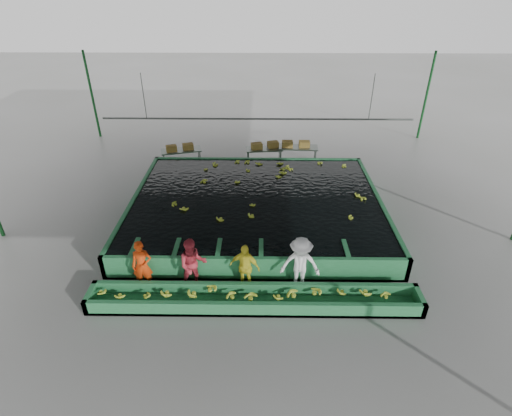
{
  "coord_description": "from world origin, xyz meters",
  "views": [
    {
      "loc": [
        0.17,
        -12.49,
        8.72
      ],
      "look_at": [
        0.0,
        0.5,
        1.0
      ],
      "focal_mm": 28.0,
      "sensor_mm": 36.0,
      "label": 1
    }
  ],
  "objects_px": {
    "worker_b": "(193,265)",
    "packing_table_mid": "(264,156)",
    "worker_a": "(142,265)",
    "packing_table_left": "(182,158)",
    "sorting_trough": "(254,299)",
    "box_stack_mid": "(265,148)",
    "worker_c": "(245,267)",
    "flotation_tank": "(256,207)",
    "box_stack_left": "(180,150)",
    "worker_d": "(300,264)",
    "box_stack_right": "(296,147)",
    "packing_table_right": "(298,155)"
  },
  "relations": [
    {
      "from": "packing_table_left",
      "to": "box_stack_right",
      "type": "height_order",
      "value": "box_stack_right"
    },
    {
      "from": "worker_b",
      "to": "box_stack_right",
      "type": "height_order",
      "value": "worker_b"
    },
    {
      "from": "box_stack_right",
      "to": "box_stack_mid",
      "type": "bearing_deg",
      "value": -178.43
    },
    {
      "from": "worker_c",
      "to": "worker_d",
      "type": "distance_m",
      "value": 1.72
    },
    {
      "from": "worker_b",
      "to": "packing_table_mid",
      "type": "relative_size",
      "value": 0.97
    },
    {
      "from": "worker_a",
      "to": "box_stack_right",
      "type": "height_order",
      "value": "worker_a"
    },
    {
      "from": "worker_c",
      "to": "packing_table_mid",
      "type": "relative_size",
      "value": 0.88
    },
    {
      "from": "packing_table_mid",
      "to": "box_stack_mid",
      "type": "relative_size",
      "value": 1.33
    },
    {
      "from": "worker_a",
      "to": "box_stack_right",
      "type": "xyz_separation_m",
      "value": [
        5.47,
        9.69,
        0.06
      ]
    },
    {
      "from": "worker_c",
      "to": "worker_d",
      "type": "height_order",
      "value": "worker_d"
    },
    {
      "from": "flotation_tank",
      "to": "packing_table_left",
      "type": "bearing_deg",
      "value": 128.37
    },
    {
      "from": "packing_table_mid",
      "to": "box_stack_mid",
      "type": "distance_m",
      "value": 0.43
    },
    {
      "from": "flotation_tank",
      "to": "sorting_trough",
      "type": "bearing_deg",
      "value": -90.0
    },
    {
      "from": "worker_b",
      "to": "packing_table_mid",
      "type": "distance_m",
      "value": 9.85
    },
    {
      "from": "box_stack_mid",
      "to": "box_stack_right",
      "type": "relative_size",
      "value": 0.99
    },
    {
      "from": "worker_a",
      "to": "packing_table_right",
      "type": "height_order",
      "value": "worker_a"
    },
    {
      "from": "worker_d",
      "to": "packing_table_left",
      "type": "bearing_deg",
      "value": 124.93
    },
    {
      "from": "worker_c",
      "to": "box_stack_mid",
      "type": "bearing_deg",
      "value": 101.73
    },
    {
      "from": "packing_table_left",
      "to": "box_stack_left",
      "type": "bearing_deg",
      "value": -123.2
    },
    {
      "from": "flotation_tank",
      "to": "packing_table_mid",
      "type": "relative_size",
      "value": 5.35
    },
    {
      "from": "worker_b",
      "to": "packing_table_right",
      "type": "distance_m",
      "value": 10.49
    },
    {
      "from": "worker_d",
      "to": "packing_table_left",
      "type": "height_order",
      "value": "worker_d"
    },
    {
      "from": "packing_table_mid",
      "to": "packing_table_right",
      "type": "bearing_deg",
      "value": 3.43
    },
    {
      "from": "worker_b",
      "to": "sorting_trough",
      "type": "bearing_deg",
      "value": -38.14
    },
    {
      "from": "sorting_trough",
      "to": "packing_table_left",
      "type": "bearing_deg",
      "value": 111.24
    },
    {
      "from": "worker_b",
      "to": "packing_table_right",
      "type": "xyz_separation_m",
      "value": [
        4.02,
        9.68,
        -0.45
      ]
    },
    {
      "from": "flotation_tank",
      "to": "packing_table_mid",
      "type": "bearing_deg",
      "value": 86.28
    },
    {
      "from": "worker_a",
      "to": "box_stack_mid",
      "type": "distance_m",
      "value": 10.39
    },
    {
      "from": "worker_a",
      "to": "box_stack_left",
      "type": "distance_m",
      "value": 9.16
    },
    {
      "from": "flotation_tank",
      "to": "worker_b",
      "type": "relative_size",
      "value": 5.52
    },
    {
      "from": "box_stack_mid",
      "to": "box_stack_left",
      "type": "bearing_deg",
      "value": -173.45
    },
    {
      "from": "worker_d",
      "to": "flotation_tank",
      "type": "bearing_deg",
      "value": 113.16
    },
    {
      "from": "worker_d",
      "to": "packing_table_mid",
      "type": "height_order",
      "value": "worker_d"
    },
    {
      "from": "worker_c",
      "to": "worker_b",
      "type": "bearing_deg",
      "value": -164.21
    },
    {
      "from": "worker_b",
      "to": "packing_table_left",
      "type": "height_order",
      "value": "worker_b"
    },
    {
      "from": "packing_table_right",
      "to": "box_stack_left",
      "type": "relative_size",
      "value": 1.48
    },
    {
      "from": "packing_table_left",
      "to": "packing_table_mid",
      "type": "bearing_deg",
      "value": 4.88
    },
    {
      "from": "worker_a",
      "to": "packing_table_left",
      "type": "relative_size",
      "value": 0.85
    },
    {
      "from": "worker_a",
      "to": "packing_table_right",
      "type": "bearing_deg",
      "value": 53.97
    },
    {
      "from": "box_stack_mid",
      "to": "packing_table_right",
      "type": "bearing_deg",
      "value": 1.29
    },
    {
      "from": "flotation_tank",
      "to": "packing_table_right",
      "type": "xyz_separation_m",
      "value": [
        2.1,
        5.38,
        0.01
      ]
    },
    {
      "from": "flotation_tank",
      "to": "worker_d",
      "type": "bearing_deg",
      "value": -71.87
    },
    {
      "from": "worker_c",
      "to": "box_stack_right",
      "type": "relative_size",
      "value": 1.16
    },
    {
      "from": "worker_d",
      "to": "box_stack_mid",
      "type": "height_order",
      "value": "worker_d"
    },
    {
      "from": "worker_b",
      "to": "worker_c",
      "type": "xyz_separation_m",
      "value": [
        1.6,
        0.0,
        -0.08
      ]
    },
    {
      "from": "worker_c",
      "to": "worker_d",
      "type": "xyz_separation_m",
      "value": [
        1.72,
        0.0,
        0.12
      ]
    },
    {
      "from": "packing_table_left",
      "to": "packing_table_right",
      "type": "height_order",
      "value": "packing_table_right"
    },
    {
      "from": "box_stack_mid",
      "to": "flotation_tank",
      "type": "bearing_deg",
      "value": -94.02
    },
    {
      "from": "packing_table_mid",
      "to": "box_stack_left",
      "type": "distance_m",
      "value": 4.33
    },
    {
      "from": "packing_table_left",
      "to": "flotation_tank",
      "type": "bearing_deg",
      "value": -51.63
    }
  ]
}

